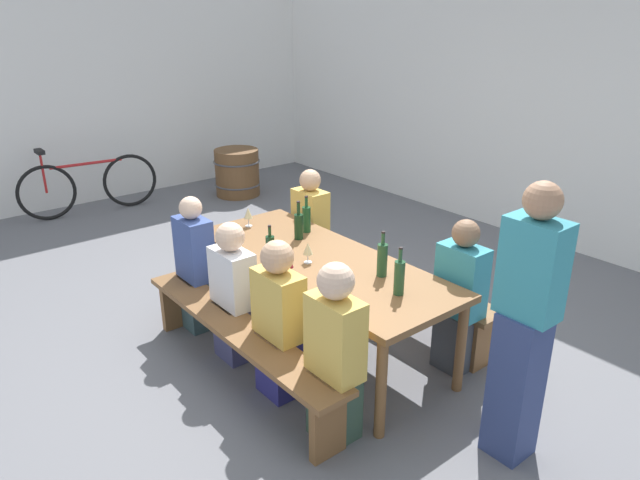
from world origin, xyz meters
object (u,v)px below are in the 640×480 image
at_px(seated_guest_far_1, 459,300).
at_px(wine_bottle_0, 306,219).
at_px(seated_guest_near_2, 279,322).
at_px(wine_glass_1, 288,262).
at_px(seated_guest_near_3, 335,356).
at_px(wine_bottle_3, 270,249).
at_px(wine_glass_0, 308,249).
at_px(wine_bottle_1, 382,259).
at_px(bench_near, 238,336).
at_px(bench_far, 388,279).
at_px(seated_guest_far_0, 310,233).
at_px(standing_host, 524,330).
at_px(wine_bottle_4, 299,226).
at_px(wine_barrel, 237,172).
at_px(seated_guest_near_1, 234,295).
at_px(tasting_table, 320,267).
at_px(wine_bottle_2, 399,277).
at_px(parked_bicycle_0, 89,185).
at_px(wine_glass_2, 248,214).
at_px(seated_guest_near_0, 196,267).

bearing_deg(seated_guest_far_1, wine_bottle_0, -76.76).
bearing_deg(wine_bottle_0, seated_guest_near_2, -46.96).
bearing_deg(wine_glass_1, seated_guest_near_3, -15.85).
distance_m(wine_bottle_3, wine_glass_0, 0.28).
height_order(wine_glass_0, seated_guest_far_1, seated_guest_far_1).
xyz_separation_m(wine_bottle_1, seated_guest_near_3, (0.36, -0.74, -0.30)).
distance_m(bench_near, wine_bottle_1, 1.14).
height_order(wine_bottle_0, seated_guest_near_2, seated_guest_near_2).
relative_size(bench_far, wine_glass_1, 12.75).
height_order(seated_guest_far_0, standing_host, standing_host).
bearing_deg(wine_glass_0, seated_guest_far_1, 39.67).
distance_m(wine_bottle_1, wine_bottle_4, 0.93).
relative_size(wine_bottle_0, wine_barrel, 0.48).
bearing_deg(standing_host, bench_near, 28.03).
height_order(wine_bottle_3, wine_glass_0, wine_bottle_3).
xyz_separation_m(wine_glass_0, wine_glass_1, (0.12, -0.26, 0.01)).
relative_size(seated_guest_near_1, seated_guest_far_1, 0.94).
height_order(tasting_table, wine_bottle_0, wine_bottle_0).
height_order(bench_near, wine_glass_1, wine_glass_1).
bearing_deg(wine_bottle_3, seated_guest_near_2, -29.41).
distance_m(wine_glass_0, wine_glass_1, 0.29).
height_order(wine_bottle_2, parked_bicycle_0, wine_bottle_2).
distance_m(tasting_table, seated_guest_near_3, 1.05).
bearing_deg(wine_glass_0, seated_guest_near_1, -121.30).
height_order(wine_glass_0, seated_guest_near_3, seated_guest_near_3).
height_order(bench_far, wine_bottle_3, wine_bottle_3).
xyz_separation_m(wine_bottle_3, seated_guest_near_2, (0.47, -0.26, -0.31)).
bearing_deg(bench_far, seated_guest_near_2, -77.56).
relative_size(wine_bottle_0, seated_guest_far_0, 0.27).
bearing_deg(wine_bottle_3, bench_far, 80.70).
distance_m(seated_guest_near_3, seated_guest_far_0, 2.10).
relative_size(tasting_table, wine_glass_1, 13.34).
bearing_deg(wine_bottle_0, wine_bottle_4, -59.37).
height_order(wine_bottle_1, seated_guest_near_1, seated_guest_near_1).
relative_size(wine_bottle_3, seated_guest_far_0, 0.25).
distance_m(wine_bottle_0, wine_bottle_4, 0.17).
height_order(wine_glass_1, seated_guest_near_3, seated_guest_near_3).
distance_m(seated_guest_near_2, standing_host, 1.55).
bearing_deg(wine_glass_2, wine_bottle_4, 17.28).
relative_size(tasting_table, bench_near, 1.05).
relative_size(wine_bottle_2, wine_glass_0, 2.13).
distance_m(seated_guest_near_3, parked_bicycle_0, 5.26).
height_order(wine_glass_1, seated_guest_far_0, seated_guest_far_0).
distance_m(tasting_table, seated_guest_near_2, 0.67).
xyz_separation_m(bench_near, wine_bottle_4, (-0.42, 0.86, 0.50)).
distance_m(tasting_table, wine_glass_1, 0.44).
xyz_separation_m(bench_far, wine_bottle_4, (-0.42, -0.62, 0.50)).
bearing_deg(wine_glass_2, bench_far, 39.93).
bearing_deg(seated_guest_near_0, seated_guest_near_2, -90.00).
relative_size(seated_guest_far_0, seated_guest_far_1, 1.00).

